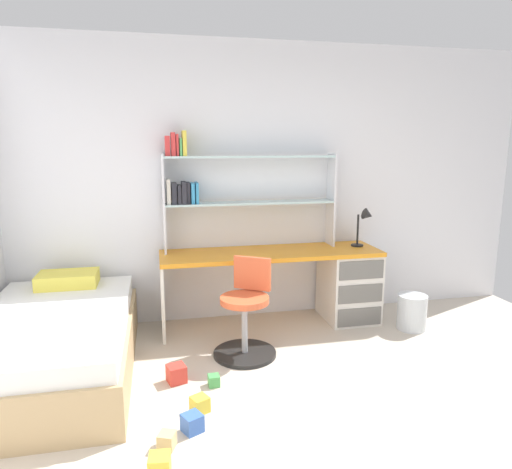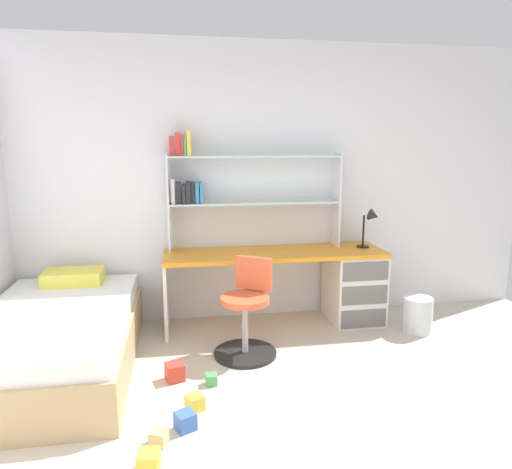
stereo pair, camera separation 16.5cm
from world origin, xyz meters
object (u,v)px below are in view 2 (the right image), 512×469
toy_block_yellow_5 (149,462)px  bookshelf_hutch (230,183)px  desk_lamp (371,222)px  toy_block_green_3 (211,379)px  desk (331,281)px  toy_block_red_2 (175,372)px  waste_bin (417,315)px  toy_block_yellow_1 (195,403)px  toy_block_natural_4 (159,438)px  bed_platform (57,340)px  toy_block_blue_0 (185,421)px  swivel_chair (247,318)px

toy_block_yellow_5 → bookshelf_hutch: bearing=72.0°
desk_lamp → toy_block_green_3: (-1.63, -1.04, -0.94)m
desk → toy_block_green_3: 1.66m
toy_block_red_2 → waste_bin: bearing=13.6°
desk_lamp → toy_block_yellow_1: (-1.76, -1.35, -0.93)m
waste_bin → toy_block_natural_4: waste_bin is taller
bed_platform → toy_block_green_3: size_ratio=23.15×
toy_block_green_3 → desk_lamp: bearing=32.6°
waste_bin → toy_block_blue_0: size_ratio=3.00×
desk_lamp → waste_bin: (0.33, -0.39, -0.82)m
desk_lamp → toy_block_red_2: 2.30m
desk → toy_block_natural_4: desk is taller
desk → toy_block_red_2: desk is taller
toy_block_blue_0 → toy_block_yellow_5: toy_block_yellow_5 is taller
bed_platform → waste_bin: 3.11m
bed_platform → toy_block_red_2: 0.95m
toy_block_natural_4 → toy_block_yellow_5: (-0.04, -0.22, 0.01)m
desk_lamp → swivel_chair: size_ratio=0.48×
desk → toy_block_yellow_5: bearing=-130.8°
bookshelf_hutch → toy_block_yellow_5: size_ratio=14.57×
waste_bin → toy_block_red_2: (-2.22, -0.54, -0.10)m
bookshelf_hutch → desk_lamp: (1.35, -0.17, -0.38)m
bookshelf_hutch → waste_bin: size_ratio=4.96×
toy_block_red_2 → toy_block_green_3: (0.26, -0.11, -0.02)m
desk_lamp → toy_block_green_3: bearing=-147.4°
desk_lamp → waste_bin: desk_lamp is taller
desk_lamp → toy_block_yellow_5: size_ratio=3.40×
bed_platform → toy_block_red_2: bearing=-18.4°
bed_platform → toy_block_yellow_1: 1.26m
desk_lamp → toy_block_red_2: desk_lamp is taller
bookshelf_hutch → swivel_chair: (0.05, -0.75, -1.05)m
bookshelf_hutch → toy_block_yellow_1: size_ratio=15.93×
swivel_chair → toy_block_green_3: bearing=-125.2°
desk → bookshelf_hutch: bearing=169.8°
bed_platform → toy_block_green_3: bearing=-19.7°
toy_block_green_3 → bookshelf_hutch: bearing=77.0°
waste_bin → toy_block_yellow_5: waste_bin is taller
toy_block_blue_0 → toy_block_yellow_1: 0.21m
bookshelf_hutch → bed_platform: (-1.42, -0.80, -1.11)m
waste_bin → desk: bearing=151.6°
toy_block_green_3 → toy_block_yellow_5: (-0.39, -0.85, 0.02)m
swivel_chair → toy_block_blue_0: swivel_chair is taller
desk_lamp → toy_block_blue_0: bearing=-139.6°
toy_block_green_3 → toy_block_natural_4: (-0.35, -0.63, 0.01)m
desk → desk_lamp: 0.69m
desk_lamp → toy_block_natural_4: bearing=-139.7°
toy_block_blue_0 → toy_block_yellow_1: toy_block_blue_0 is taller
bookshelf_hutch → toy_block_yellow_1: 2.05m
toy_block_yellow_1 → toy_block_natural_4: 0.39m
desk → waste_bin: desk is taller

